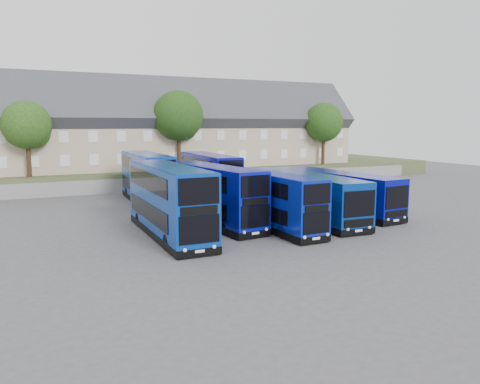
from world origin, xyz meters
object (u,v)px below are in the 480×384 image
dd_front_mid (215,196)px  coach_east_a (309,197)px  tree_mid (179,118)px  tree_far (329,122)px  dd_front_left (169,202)px  tree_west (28,127)px  tree_east (324,124)px

dd_front_mid → coach_east_a: (7.38, -1.21, -0.37)m
tree_mid → tree_far: tree_mid is taller
coach_east_a → tree_far: 37.38m
dd_front_mid → tree_far: 41.45m
dd_front_left → tree_west: size_ratio=1.52×
dd_front_left → coach_east_a: (11.49, 0.81, -0.54)m
tree_west → tree_mid: size_ratio=0.83×
tree_mid → tree_west: bearing=-178.2°
coach_east_a → dd_front_left: bearing=-172.2°
dd_front_left → tree_east: bearing=39.3°
dd_front_left → tree_mid: size_ratio=1.27×
dd_front_left → tree_east: size_ratio=1.43×
tree_east → tree_far: tree_far is taller
tree_far → tree_mid: bearing=-166.0°
dd_front_mid → tree_west: size_ratio=1.43×
dd_front_left → tree_west: 24.34m
dd_front_left → coach_east_a: dd_front_left is taller
coach_east_a → tree_mid: bearing=101.3°
tree_west → tree_east: 36.00m
dd_front_left → tree_east: (28.50, 22.65, 5.12)m
tree_mid → dd_front_mid: bearing=-101.7°
tree_east → tree_far: bearing=49.4°
tree_west → tree_east: bearing=0.0°
coach_east_a → tree_east: size_ratio=1.59×
tree_east → tree_west: bearing=-180.0°
dd_front_mid → coach_east_a: size_ratio=0.84×
dd_front_mid → tree_west: (-11.61, 20.63, 4.96)m
dd_front_left → coach_east_a: size_ratio=0.90×
tree_far → tree_west: bearing=-170.5°
dd_front_mid → tree_east: bearing=34.4°
tree_mid → tree_east: tree_mid is taller
coach_east_a → tree_east: 28.25m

